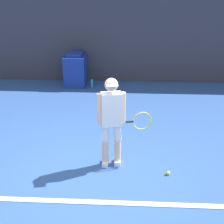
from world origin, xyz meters
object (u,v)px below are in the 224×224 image
tennis_player (112,119)px  water_bottle (92,83)px  tennis_ball (168,173)px  covered_chair (76,70)px

tennis_player → water_bottle: bearing=89.3°
tennis_player → tennis_ball: bearing=-28.7°
water_bottle → covered_chair: bearing=160.4°
water_bottle → tennis_ball: bearing=-68.5°
tennis_ball → water_bottle: size_ratio=0.25×
tennis_player → covered_chair: size_ratio=1.56×
covered_chair → water_bottle: 0.66m
covered_chair → tennis_player: bearing=-73.1°
tennis_player → water_bottle: tennis_player is taller
tennis_ball → covered_chair: 5.36m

